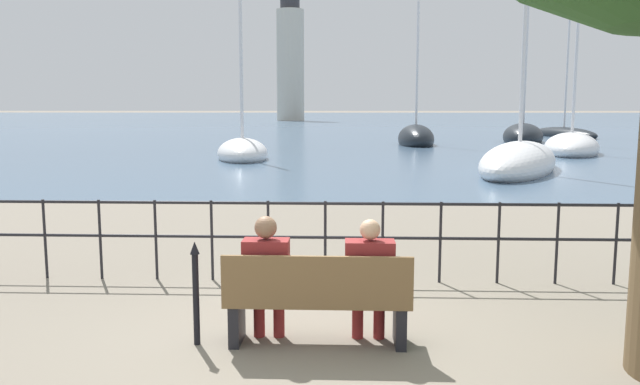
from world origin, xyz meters
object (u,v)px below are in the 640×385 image
at_px(sailboat_5, 243,152).
at_px(sailboat_1, 519,163).
at_px(seated_person_left, 267,273).
at_px(sailboat_0, 564,133).
at_px(seated_person_right, 369,276).
at_px(harbor_lighthouse, 290,58).
at_px(park_bench, 318,301).
at_px(sailboat_4, 571,147).
at_px(sailboat_3, 523,136).
at_px(closed_umbrella, 196,287).
at_px(sailboat_2, 416,139).

bearing_deg(sailboat_5, sailboat_1, -35.54).
bearing_deg(seated_person_left, sailboat_0, 67.91).
xyz_separation_m(seated_person_right, sailboat_5, (-4.76, 21.52, -0.36)).
height_order(sailboat_1, harbor_lighthouse, harbor_lighthouse).
bearing_deg(park_bench, sailboat_4, 65.97).
relative_size(seated_person_left, sailboat_3, 0.11).
xyz_separation_m(park_bench, harbor_lighthouse, (-9.56, 106.08, 10.52)).
bearing_deg(sailboat_1, park_bench, -87.76).
bearing_deg(sailboat_0, sailboat_3, -137.38).
bearing_deg(closed_umbrella, sailboat_2, 80.13).
height_order(park_bench, seated_person_right, seated_person_right).
height_order(sailboat_3, sailboat_4, sailboat_4).
bearing_deg(sailboat_0, sailboat_2, -151.32).
relative_size(seated_person_left, sailboat_5, 0.15).
relative_size(seated_person_right, sailboat_3, 0.10).
bearing_deg(seated_person_right, sailboat_3, 72.35).
xyz_separation_m(seated_person_right, sailboat_3, (11.52, 36.20, -0.27)).
bearing_deg(sailboat_4, sailboat_0, 91.45).
relative_size(sailboat_1, harbor_lighthouse, 0.36).
relative_size(seated_person_left, sailboat_1, 0.15).
distance_m(sailboat_3, harbor_lighthouse, 73.82).
xyz_separation_m(seated_person_left, sailboat_0, (17.76, 43.76, -0.39)).
distance_m(seated_person_left, seated_person_right, 0.97).
height_order(seated_person_right, sailboat_3, sailboat_3).
height_order(sailboat_3, harbor_lighthouse, harbor_lighthouse).
bearing_deg(park_bench, closed_umbrella, -179.18).
xyz_separation_m(sailboat_1, sailboat_2, (-1.82, 16.21, 0.06)).
relative_size(park_bench, sailboat_2, 0.19).
distance_m(closed_umbrella, sailboat_2, 33.21).
relative_size(seated_person_left, closed_umbrella, 1.23).
bearing_deg(sailboat_2, closed_umbrella, -98.62).
bearing_deg(park_bench, sailboat_5, 101.19).
height_order(seated_person_left, sailboat_4, sailboat_4).
height_order(sailboat_3, sailboat_5, sailboat_3).
relative_size(park_bench, sailboat_5, 0.22).
height_order(sailboat_1, sailboat_5, sailboat_5).
xyz_separation_m(park_bench, sailboat_3, (12.00, 36.27, -0.04)).
distance_m(sailboat_4, harbor_lighthouse, 83.92).
bearing_deg(sailboat_1, sailboat_4, 84.32).
bearing_deg(seated_person_right, sailboat_4, 66.83).
height_order(park_bench, sailboat_2, sailboat_2).
relative_size(park_bench, seated_person_left, 1.42).
height_order(sailboat_0, sailboat_2, sailboat_0).
height_order(sailboat_5, harbor_lighthouse, harbor_lighthouse).
bearing_deg(sailboat_5, seated_person_left, -89.98).
height_order(park_bench, sailboat_5, sailboat_5).
bearing_deg(sailboat_5, seated_person_right, -87.49).
relative_size(sailboat_0, sailboat_4, 0.91).
xyz_separation_m(seated_person_left, sailboat_3, (12.49, 36.20, -0.28)).
bearing_deg(sailboat_2, sailboat_0, 42.44).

